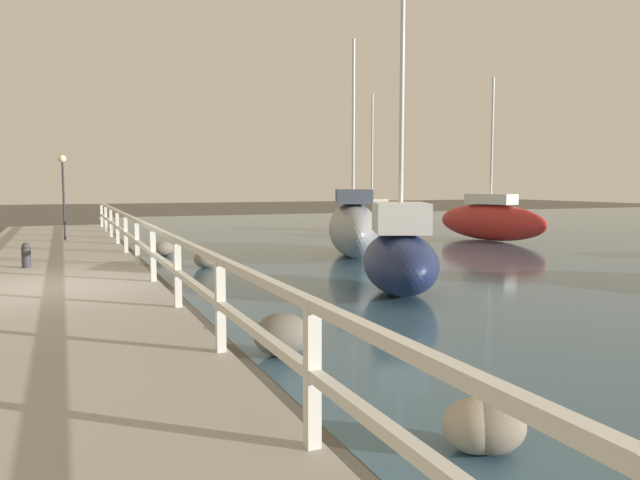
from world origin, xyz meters
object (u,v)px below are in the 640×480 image
sailboat_gray (353,226)px  sailboat_red (490,220)px  sailboat_teal (372,219)px  sailboat_navy (400,255)px  mooring_bollard (26,255)px  dock_lamp (63,178)px

sailboat_gray → sailboat_red: bearing=42.5°
sailboat_red → sailboat_teal: sailboat_teal is taller
sailboat_navy → mooring_bollard: bearing=169.3°
sailboat_navy → dock_lamp: bearing=140.5°
dock_lamp → sailboat_navy: sailboat_navy is taller
mooring_bollard → sailboat_gray: (8.78, 1.77, 0.29)m
dock_lamp → sailboat_teal: 13.31m
sailboat_gray → sailboat_teal: bearing=82.2°
sailboat_navy → sailboat_red: sailboat_navy is taller
dock_lamp → sailboat_teal: bearing=13.5°
dock_lamp → sailboat_teal: size_ratio=0.45×
sailboat_red → sailboat_gray: 7.35m
sailboat_red → sailboat_teal: bearing=100.2°
sailboat_gray → dock_lamp: bearing=169.9°
sailboat_teal → dock_lamp: bearing=175.5°
sailboat_navy → sailboat_gray: bearing=95.3°
dock_lamp → sailboat_gray: sailboat_gray is taller
dock_lamp → mooring_bollard: bearing=-96.8°
mooring_bollard → dock_lamp: (0.83, 6.92, 1.74)m
sailboat_teal → sailboat_gray: bearing=-138.7°
sailboat_gray → sailboat_teal: size_ratio=1.03×
sailboat_teal → sailboat_navy: bearing=-133.3°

